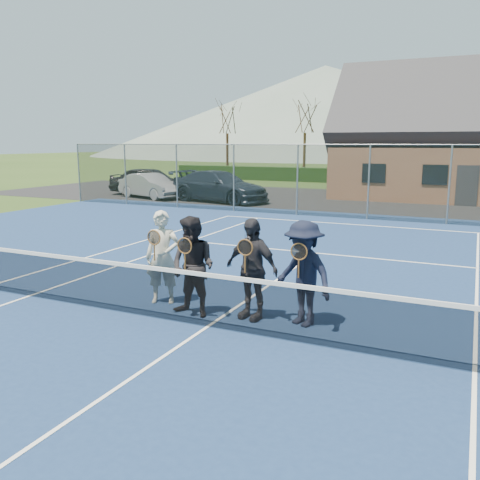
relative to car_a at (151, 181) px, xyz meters
The scene contains 18 objects.
ground 13.89m from the car_a, ahead, with size 220.00×220.00×0.00m, color #2B4217.
court_surface 22.77m from the car_a, 52.84° to the right, with size 30.00×30.00×0.02m, color navy.
tarmac_carpark 9.95m from the car_a, 10.85° to the left, with size 40.00×12.00×0.01m, color black.
hedge_row 19.53m from the car_a, 45.26° to the left, with size 40.00×1.20×1.10m, color black.
hill_west 78.12m from the car_a, 98.33° to the left, with size 110.00×110.00×18.00m, color slate.
car_a is the anchor object (origin of this frame).
car_b 1.96m from the car_a, 55.58° to the right, with size 1.46×4.18×1.38m, color gray.
car_c 5.63m from the car_a, 15.93° to the right, with size 2.26×5.56×1.61m, color #192232.
court_markings 22.77m from the car_a, 52.84° to the right, with size 11.03×23.83×0.01m.
tennis_net 22.75m from the car_a, 52.84° to the right, with size 11.68×0.08×1.10m.
perimeter_fence 14.52m from the car_a, 18.63° to the right, with size 30.07×0.07×3.02m.
tree_a 15.84m from the car_a, 98.63° to the left, with size 3.20×3.20×7.77m.
tree_b 16.38m from the car_a, 72.31° to the left, with size 3.20×3.20×7.77m.
tree_c 22.22m from the car_a, 43.36° to the left, with size 3.20×3.20×7.77m.
player_a 21.23m from the car_a, 54.55° to the right, with size 0.77×0.64×1.80m.
player_b 22.10m from the car_a, 53.24° to the right, with size 0.95×0.78×1.80m.
player_c 22.47m from the car_a, 50.73° to the right, with size 1.12×0.65×1.80m.
player_d 23.02m from the car_a, 48.83° to the right, with size 1.33×1.09×1.80m.
Camera 1 is at (3.94, -7.15, 3.09)m, focal length 38.00 mm.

